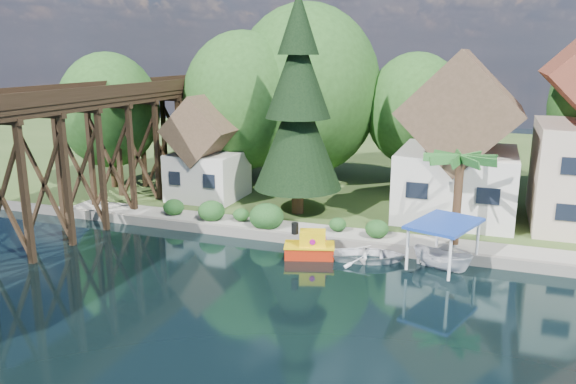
# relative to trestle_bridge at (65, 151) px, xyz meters

# --- Properties ---
(ground) EXTENTS (140.00, 140.00, 0.00)m
(ground) POSITION_rel_trestle_bridge_xyz_m (16.00, -5.17, -5.35)
(ground) COLOR black
(ground) RESTS_ON ground
(bank) EXTENTS (140.00, 52.00, 0.50)m
(bank) POSITION_rel_trestle_bridge_xyz_m (16.00, 28.83, -5.10)
(bank) COLOR #314A1D
(bank) RESTS_ON ground
(seawall) EXTENTS (60.00, 0.40, 0.62)m
(seawall) POSITION_rel_trestle_bridge_xyz_m (20.00, 2.83, -5.04)
(seawall) COLOR slate
(seawall) RESTS_ON ground
(promenade) EXTENTS (50.00, 2.60, 0.06)m
(promenade) POSITION_rel_trestle_bridge_xyz_m (22.00, 4.13, -4.82)
(promenade) COLOR gray
(promenade) RESTS_ON bank
(trestle_bridge) EXTENTS (4.12, 44.18, 9.30)m
(trestle_bridge) POSITION_rel_trestle_bridge_xyz_m (0.00, 0.00, 0.00)
(trestle_bridge) COLOR black
(trestle_bridge) RESTS_ON ground
(house_left) EXTENTS (7.64, 8.64, 11.02)m
(house_left) POSITION_rel_trestle_bridge_xyz_m (23.00, 10.83, -0.21)
(house_left) COLOR silver
(house_left) RESTS_ON bank
(shed) EXTENTS (5.09, 5.40, 7.85)m
(shed) POSITION_rel_trestle_bridge_xyz_m (5.00, 9.33, -1.52)
(shed) COLOR silver
(shed) RESTS_ON bank
(bg_trees) EXTENTS (49.90, 13.30, 10.57)m
(bg_trees) POSITION_rel_trestle_bridge_xyz_m (17.00, 16.08, 1.94)
(bg_trees) COLOR #382314
(bg_trees) RESTS_ON bank
(shrubs) EXTENTS (15.76, 2.47, 1.70)m
(shrubs) POSITION_rel_trestle_bridge_xyz_m (11.40, 4.09, -4.12)
(shrubs) COLOR #153C15
(shrubs) RESTS_ON bank
(conifer) EXTENTS (5.99, 5.99, 14.75)m
(conifer) POSITION_rel_trestle_bridge_xyz_m (12.79, 7.62, 2.25)
(conifer) COLOR #382314
(conifer) RESTS_ON bank
(palm_tree) EXTENTS (5.02, 5.02, 5.60)m
(palm_tree) POSITION_rel_trestle_bridge_xyz_m (23.47, 4.42, 0.04)
(palm_tree) COLOR #382314
(palm_tree) RESTS_ON bank
(tugboat) EXTENTS (3.14, 2.28, 2.05)m
(tugboat) POSITION_rel_trestle_bridge_xyz_m (15.83, 0.94, -4.74)
(tugboat) COLOR #AD210B
(tugboat) RESTS_ON ground
(boat_white_a) EXTENTS (4.60, 3.74, 0.84)m
(boat_white_a) POSITION_rel_trestle_bridge_xyz_m (19.13, 1.53, -4.93)
(boat_white_a) COLOR white
(boat_white_a) RESTS_ON ground
(boat_canopy) EXTENTS (4.05, 4.84, 2.66)m
(boat_canopy) POSITION_rel_trestle_bridge_xyz_m (23.05, 1.55, -4.21)
(boat_canopy) COLOR silver
(boat_canopy) RESTS_ON ground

